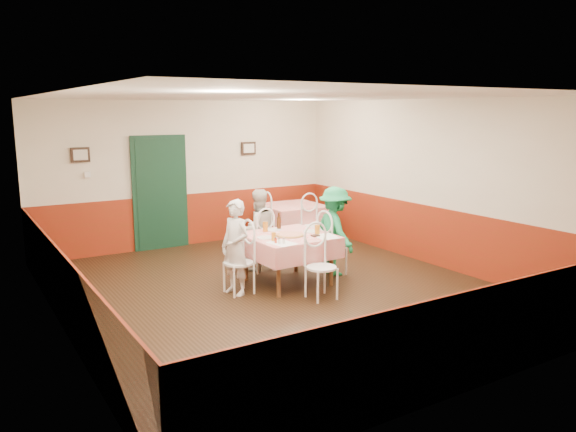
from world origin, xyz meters
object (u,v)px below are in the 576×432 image
main_table (288,260)px  diner_right (335,231)px  glass_a (274,237)px  beer_bottle (279,222)px  chair_second_b (314,227)px  glass_c (265,227)px  chair_far (260,244)px  chair_near (322,268)px  second_table (293,224)px  pizza (290,235)px  wallet (315,236)px  diner_far (258,230)px  glass_b (317,230)px  chair_right (332,247)px  diner_left (235,247)px  chair_second_a (260,224)px  chair_left (239,263)px

main_table → diner_right: diner_right is taller
glass_a → beer_bottle: 0.80m
chair_second_b → glass_c: glass_c is taller
glass_c → beer_bottle: beer_bottle is taller
beer_bottle → diner_right: bearing=-25.3°
chair_far → chair_near: same height
second_table → pizza: pizza is taller
pizza → glass_c: (-0.16, 0.47, 0.06)m
pizza → wallet: (0.31, -0.22, -0.00)m
glass_c → diner_far: 0.55m
pizza → glass_b: (0.42, -0.12, 0.06)m
chair_right → diner_far: (-0.88, 0.87, 0.23)m
diner_right → diner_left: bearing=97.9°
second_table → diner_far: (-1.55, -1.40, 0.30)m
chair_second_a → diner_far: (-0.80, -1.40, 0.23)m
diner_left → chair_near: bearing=31.7°
chair_left → chair_second_b: bearing=122.8°
main_table → glass_a: glass_a is taller
chair_second_a → pizza: chair_second_a is taller
main_table → glass_a: bearing=-148.8°
diner_right → chair_second_a: bearing=9.2°
pizza → diner_right: diner_right is taller
chair_far → glass_a: (-0.36, -1.08, 0.37)m
chair_right → beer_bottle: bearing=56.1°
chair_second_b → diner_right: size_ratio=0.63×
chair_second_b → diner_left: diner_left is taller
diner_left → diner_far: 1.27m
wallet → chair_second_b: bearing=54.5°
glass_a → glass_c: (0.21, 0.63, 0.01)m
beer_bottle → chair_left: bearing=-154.9°
chair_right → diner_left: 1.77m
main_table → chair_left: chair_left is taller
chair_far → diner_right: 1.27m
diner_far → diner_right: diner_right is taller
wallet → diner_left: bearing=165.5°
chair_second_a → pizza: 2.52m
second_table → chair_right: (-0.68, -2.27, 0.08)m
glass_a → diner_left: diner_left is taller
chair_second_a → wallet: (-0.48, -2.59, 0.32)m
main_table → chair_left: size_ratio=1.36×
wallet → second_table: bearing=62.8°
glass_b → diner_left: 1.32m
glass_b → diner_left: diner_left is taller
chair_second_b → pizza: bearing=-130.6°
chair_near → pizza: size_ratio=2.25×
chair_right → chair_second_a: 2.27m
chair_far → diner_far: bearing=-95.9°
chair_near → chair_second_a: (0.75, 3.15, 0.00)m
chair_second_a → diner_left: 2.87m
chair_second_a → diner_left: (-1.68, -2.32, 0.24)m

